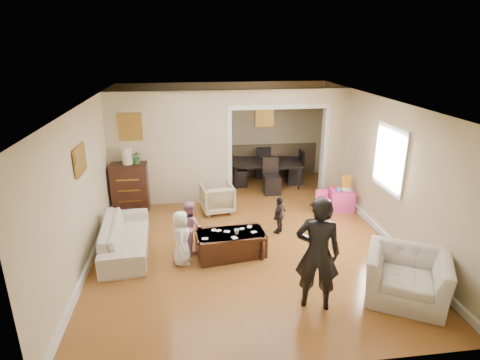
{
  "coord_description": "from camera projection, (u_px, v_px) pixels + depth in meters",
  "views": [
    {
      "loc": [
        -0.96,
        -6.99,
        3.61
      ],
      "look_at": [
        0.0,
        0.2,
        1.05
      ],
      "focal_mm": 29.6,
      "sensor_mm": 36.0,
      "label": 1
    }
  ],
  "objects": [
    {
      "name": "cyan_cup",
      "position": [
        339.0,
        189.0,
        8.73
      ],
      "size": [
        0.08,
        0.08,
        0.08
      ],
      "primitive_type": "cylinder",
      "color": "#28A4C9",
      "rests_on": "play_table"
    },
    {
      "name": "dresser",
      "position": [
        130.0,
        187.0,
        8.79
      ],
      "size": [
        0.78,
        0.44,
        1.08
      ],
      "primitive_type": "cube",
      "color": "#33160F",
      "rests_on": "ground"
    },
    {
      "name": "toy_block",
      "position": [
        335.0,
        187.0,
        8.89
      ],
      "size": [
        0.09,
        0.08,
        0.05
      ],
      "primitive_type": "cube",
      "rotation": [
        0.0,
        0.0,
        0.23
      ],
      "color": "red",
      "rests_on": "play_table"
    },
    {
      "name": "armchair_back",
      "position": [
        217.0,
        198.0,
        8.76
      ],
      "size": [
        0.77,
        0.79,
        0.64
      ],
      "primitive_type": "imported",
      "rotation": [
        0.0,
        0.0,
        3.29
      ],
      "color": "tan",
      "rests_on": "ground"
    },
    {
      "name": "floor",
      "position": [
        241.0,
        233.0,
        7.86
      ],
      "size": [
        7.0,
        7.0,
        0.0
      ],
      "primitive_type": "plane",
      "color": "#A86C2B",
      "rests_on": "ground"
    },
    {
      "name": "craft_papers",
      "position": [
        231.0,
        232.0,
        6.92
      ],
      "size": [
        0.97,
        0.51,
        0.0
      ],
      "color": "white",
      "rests_on": "coffee_table"
    },
    {
      "name": "framed_art_partition",
      "position": [
        130.0,
        127.0,
        8.56
      ],
      "size": [
        0.45,
        0.03,
        0.55
      ],
      "primitive_type": "cube",
      "color": "brown",
      "rests_on": "partition_left"
    },
    {
      "name": "cereal_box",
      "position": [
        346.0,
        182.0,
        8.86
      ],
      "size": [
        0.21,
        0.09,
        0.3
      ],
      "primitive_type": "cube",
      "rotation": [
        0.0,
        0.0,
        -0.12
      ],
      "color": "gold",
      "rests_on": "play_table"
    },
    {
      "name": "coffee_cup",
      "position": [
        237.0,
        232.0,
        6.86
      ],
      "size": [
        0.1,
        0.1,
        0.08
      ],
      "primitive_type": "imported",
      "rotation": [
        0.0,
        0.0,
        0.16
      ],
      "color": "beige",
      "rests_on": "coffee_table"
    },
    {
      "name": "coffee_table",
      "position": [
        231.0,
        244.0,
        6.98
      ],
      "size": [
        1.25,
        0.77,
        0.44
      ],
      "primitive_type": "cube",
      "rotation": [
        0.0,
        0.0,
        0.16
      ],
      "color": "#3C2013",
      "rests_on": "ground"
    },
    {
      "name": "partition_header",
      "position": [
        279.0,
        97.0,
        8.87
      ],
      "size": [
        2.22,
        0.18,
        0.35
      ],
      "primitive_type": "cube",
      "color": "beige",
      "rests_on": "partition_right"
    },
    {
      "name": "potted_plant",
      "position": [
        137.0,
        157.0,
        8.59
      ],
      "size": [
        0.26,
        0.23,
        0.29
      ],
      "primitive_type": "imported",
      "color": "#32662D",
      "rests_on": "dresser"
    },
    {
      "name": "window_pane",
      "position": [
        390.0,
        159.0,
        7.31
      ],
      "size": [
        0.03,
        0.95,
        1.1
      ],
      "primitive_type": "cube",
      "color": "white",
      "rests_on": "ground"
    },
    {
      "name": "partition_right",
      "position": [
        334.0,
        143.0,
        9.42
      ],
      "size": [
        0.55,
        0.18,
        2.6
      ],
      "primitive_type": "cube",
      "color": "beige",
      "rests_on": "ground"
    },
    {
      "name": "armchair_front",
      "position": [
        407.0,
        277.0,
        5.76
      ],
      "size": [
        1.45,
        1.4,
        0.73
      ],
      "primitive_type": "imported",
      "rotation": [
        0.0,
        0.0,
        -0.51
      ],
      "color": "beige",
      "rests_on": "ground"
    },
    {
      "name": "sofa",
      "position": [
        125.0,
        236.0,
        7.12
      ],
      "size": [
        0.89,
        2.01,
        0.57
      ],
      "primitive_type": "imported",
      "rotation": [
        0.0,
        0.0,
        1.64
      ],
      "color": "beige",
      "rests_on": "ground"
    },
    {
      "name": "child_kneel_a",
      "position": [
        181.0,
        238.0,
        6.65
      ],
      "size": [
        0.31,
        0.47,
        0.96
      ],
      "primitive_type": "imported",
      "rotation": [
        0.0,
        0.0,
        1.56
      ],
      "color": "white",
      "rests_on": "ground"
    },
    {
      "name": "play_bowl",
      "position": [
        346.0,
        191.0,
        8.69
      ],
      "size": [
        0.23,
        0.23,
        0.05
      ],
      "primitive_type": "imported",
      "rotation": [
        0.0,
        0.0,
        -0.12
      ],
      "color": "silver",
      "rests_on": "play_table"
    },
    {
      "name": "framed_art_sofa_wall",
      "position": [
        80.0,
        160.0,
        6.36
      ],
      "size": [
        0.03,
        0.55,
        0.4
      ],
      "primitive_type": "cube",
      "color": "brown"
    },
    {
      "name": "partition_left",
      "position": [
        171.0,
        149.0,
        8.94
      ],
      "size": [
        2.75,
        0.18,
        2.6
      ],
      "primitive_type": "cube",
      "color": "beige",
      "rests_on": "ground"
    },
    {
      "name": "framed_art_alcove",
      "position": [
        265.0,
        116.0,
        10.65
      ],
      "size": [
        0.45,
        0.03,
        0.55
      ],
      "primitive_type": "cube",
      "color": "brown"
    },
    {
      "name": "child_toddler",
      "position": [
        280.0,
        215.0,
        7.76
      ],
      "size": [
        0.43,
        0.46,
        0.76
      ],
      "primitive_type": "imported",
      "rotation": [
        0.0,
        0.0,
        -2.28
      ],
      "color": "black",
      "rests_on": "ground"
    },
    {
      "name": "adult_person",
      "position": [
        318.0,
        253.0,
        5.44
      ],
      "size": [
        0.71,
        0.58,
        1.69
      ],
      "primitive_type": "imported",
      "rotation": [
        0.0,
        0.0,
        2.83
      ],
      "color": "black",
      "rests_on": "ground"
    },
    {
      "name": "dining_table",
      "position": [
        267.0,
        173.0,
        10.42
      ],
      "size": [
        1.91,
        1.24,
        0.63
      ],
      "primitive_type": "imported",
      "rotation": [
        0.0,
        0.0,
        -0.14
      ],
      "color": "black",
      "rests_on": "ground"
    },
    {
      "name": "play_table",
      "position": [
        341.0,
        200.0,
        8.88
      ],
      "size": [
        0.55,
        0.55,
        0.47
      ],
      "primitive_type": "cube",
      "rotation": [
        0.0,
        0.0,
        -0.12
      ],
      "color": "#E53C9B",
      "rests_on": "ground"
    },
    {
      "name": "child_kneel_b",
      "position": [
        190.0,
        226.0,
        7.09
      ],
      "size": [
        0.54,
        0.58,
        0.95
      ],
      "primitive_type": "imported",
      "rotation": [
        0.0,
        0.0,
        2.08
      ],
      "color": "pink",
      "rests_on": "ground"
    },
    {
      "name": "table_lamp",
      "position": [
        127.0,
        156.0,
        8.55
      ],
      "size": [
        0.22,
        0.22,
        0.36
      ],
      "primitive_type": "cylinder",
      "color": "beige",
      "rests_on": "dresser"
    }
  ]
}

